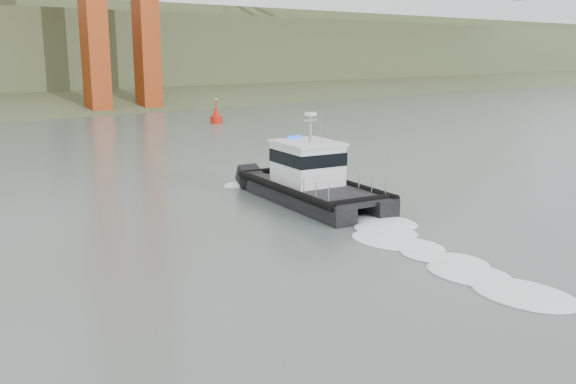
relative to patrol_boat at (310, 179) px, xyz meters
name	(u,v)px	position (x,y,z in m)	size (l,w,h in m)	color
ground	(488,291)	(-4.56, -14.95, -1.36)	(400.00, 400.00, 0.00)	#4D5C58
patrol_boat	(310,179)	(0.00, 0.00, 0.00)	(5.97, 11.70, 5.42)	black
nav_buoy	(216,116)	(19.18, 38.65, -0.51)	(1.55, 1.55, 3.22)	red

